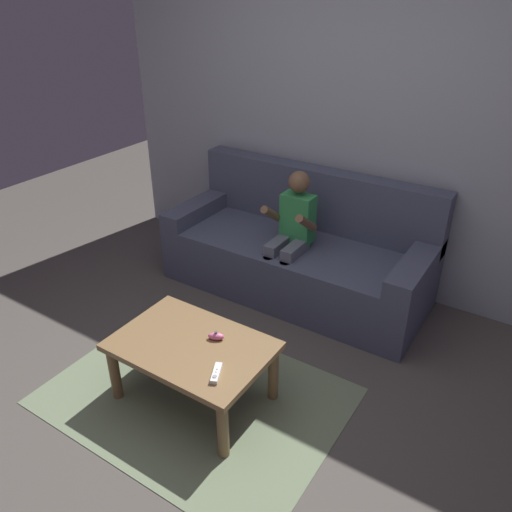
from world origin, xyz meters
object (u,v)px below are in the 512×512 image
Objects in this scene: person_seated_on_couch at (291,232)px; nunchuk_pink at (216,336)px; couch at (299,253)px; game_remote_white_near_edge at (216,373)px; coffee_table at (192,352)px.

nunchuk_pink is at bearing -82.52° from person_seated_on_couch.
nunchuk_pink is (0.14, -1.08, -0.15)m from person_seated_on_couch.
game_remote_white_near_edge is (0.34, -1.50, 0.10)m from couch.
coffee_table is 0.30m from game_remote_white_near_edge.
nunchuk_pink is (0.09, 0.10, 0.08)m from coffee_table.
game_remote_white_near_edge is at bearing -76.50° from person_seated_on_couch.
person_seated_on_couch reaches higher than couch.
game_remote_white_near_edge reaches higher than coffee_table.
couch is 1.54m from game_remote_white_near_edge.
coffee_table is (0.05, -1.19, -0.23)m from person_seated_on_couch.
couch is at bearing 102.85° from game_remote_white_near_edge.
person_seated_on_couch is 1.36m from game_remote_white_near_edge.
person_seated_on_couch is 1.21m from coffee_table.
person_seated_on_couch reaches higher than coffee_table.
person_seated_on_couch is at bearing 92.53° from coffee_table.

